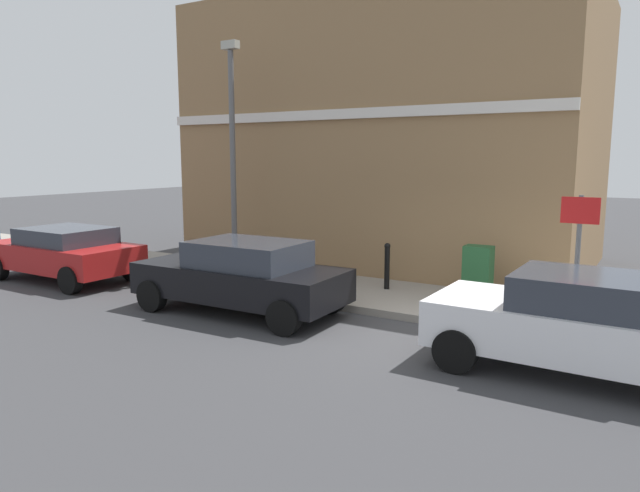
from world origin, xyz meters
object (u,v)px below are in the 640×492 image
at_px(car_white, 580,324).
at_px(bollard_far_kerb, 289,268).
at_px(utility_cabinet, 478,276).
at_px(bollard_near_cabinet, 387,264).
at_px(street_sign, 578,243).
at_px(lamppost, 233,147).
at_px(car_red, 65,252).
at_px(car_black, 242,275).

xyz_separation_m(car_white, bollard_far_kerb, (1.50, 5.97, -0.05)).
xyz_separation_m(utility_cabinet, bollard_near_cabinet, (0.10, 2.05, 0.02)).
height_order(street_sign, lamppost, lamppost).
relative_size(bollard_near_cabinet, street_sign, 0.45).
height_order(car_red, utility_cabinet, car_red).
bearing_deg(car_black, bollard_far_kerb, -99.26).
height_order(utility_cabinet, bollard_near_cabinet, utility_cabinet).
bearing_deg(bollard_far_kerb, bollard_near_cabinet, -48.30).
xyz_separation_m(car_white, utility_cabinet, (2.86, 2.27, -0.07)).
bearing_deg(car_white, car_red, -0.15).
xyz_separation_m(bollard_far_kerb, lamppost, (1.30, 2.56, 2.60)).
distance_m(bollard_far_kerb, lamppost, 3.87).
bearing_deg(lamppost, car_black, -138.26).
relative_size(car_black, car_red, 1.08).
distance_m(car_white, utility_cabinet, 3.65).
relative_size(car_white, car_black, 0.96).
bearing_deg(utility_cabinet, bollard_near_cabinet, 87.21).
distance_m(car_red, lamppost, 4.94).
xyz_separation_m(car_red, bollard_near_cabinet, (2.71, -7.57, -0.02)).
xyz_separation_m(car_black, bollard_far_kerb, (1.36, -0.19, -0.05)).
relative_size(car_black, street_sign, 1.88).
distance_m(street_sign, lamppost, 8.46).
relative_size(car_red, bollard_far_kerb, 3.85).
distance_m(car_red, utility_cabinet, 9.97).
relative_size(car_white, street_sign, 1.79).
distance_m(bollard_near_cabinet, bollard_far_kerb, 2.20).
relative_size(bollard_near_cabinet, lamppost, 0.18).
height_order(car_red, bollard_far_kerb, car_red).
xyz_separation_m(bollard_near_cabinet, street_sign, (-1.23, -4.02, 0.96)).
relative_size(street_sign, lamppost, 0.40).
xyz_separation_m(car_black, street_sign, (1.59, -5.86, 0.90)).
bearing_deg(bollard_far_kerb, car_red, 101.90).
distance_m(car_black, bollard_near_cabinet, 3.37).
distance_m(car_red, bollard_near_cabinet, 8.04).
bearing_deg(bollard_far_kerb, car_black, 171.91).
distance_m(car_white, street_sign, 1.98).
xyz_separation_m(car_red, street_sign, (1.48, -11.59, 0.94)).
distance_m(car_black, utility_cabinet, 4.75).
xyz_separation_m(car_black, lamppost, (2.66, 2.37, 2.54)).
bearing_deg(bollard_near_cabinet, car_red, 109.72).
bearing_deg(car_white, bollard_far_kerb, -13.03).
xyz_separation_m(car_red, bollard_far_kerb, (1.25, -5.92, -0.02)).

